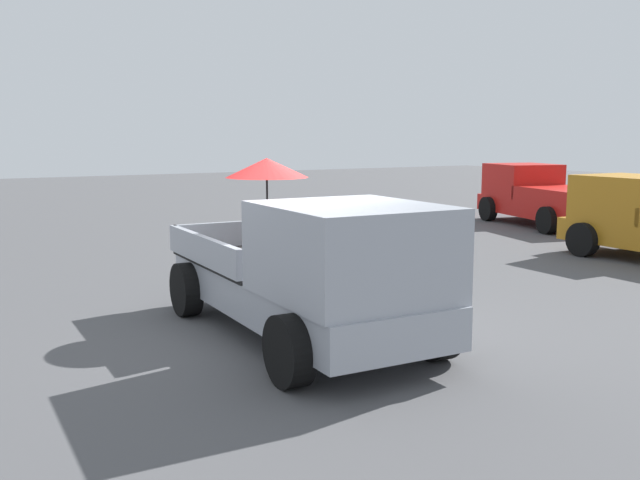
# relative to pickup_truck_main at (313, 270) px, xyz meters

# --- Properties ---
(ground_plane) EXTENTS (80.00, 80.00, 0.00)m
(ground_plane) POSITION_rel_pickup_truck_main_xyz_m (-0.44, 0.02, -0.97)
(ground_plane) COLOR #4C4C4F
(pickup_truck_main) EXTENTS (5.13, 2.43, 2.36)m
(pickup_truck_main) POSITION_rel_pickup_truck_main_xyz_m (0.00, 0.00, 0.00)
(pickup_truck_main) COLOR black
(pickup_truck_main) RESTS_ON ground
(pickup_truck_red) EXTENTS (5.10, 3.09, 1.80)m
(pickup_truck_red) POSITION_rel_pickup_truck_main_xyz_m (-7.09, 12.14, -0.10)
(pickup_truck_red) COLOR black
(pickup_truck_red) RESTS_ON ground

